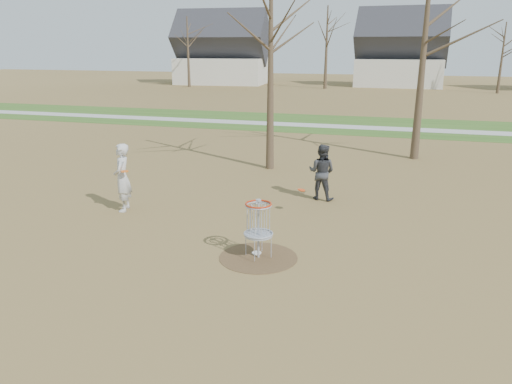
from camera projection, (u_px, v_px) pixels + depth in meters
ground at (258, 258)px, 11.39m from camera, size 160.00×160.00×0.00m
green_band at (353, 125)px, 30.72m from camera, size 160.00×8.00×0.01m
footpath at (352, 127)px, 29.80m from camera, size 160.00×1.50×0.01m
dirt_circle at (258, 257)px, 11.39m from camera, size 1.80×1.80×0.01m
player_standing at (122, 178)px, 14.40m from camera, size 0.68×0.84×1.98m
player_throwing at (322, 172)px, 15.52m from camera, size 0.95×0.80×1.76m
disc_grounded at (257, 253)px, 11.60m from camera, size 0.22×0.22×0.02m
discs_in_play at (217, 181)px, 14.10m from camera, size 5.03×1.59×0.58m
disc_golf_basket at (258, 220)px, 11.13m from camera, size 0.64×0.64×1.35m
bare_trees at (396, 38)px, 42.35m from camera, size 52.62×44.98×9.00m
houses_row at (421, 57)px, 57.61m from camera, size 56.51×10.01×7.26m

